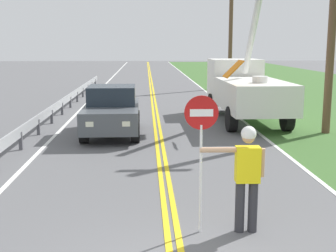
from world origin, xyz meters
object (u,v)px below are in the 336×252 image
Objects in this scene: flagger_worker at (247,172)px; utility_pole_mid at (231,30)px; utility_pole_near at (333,20)px; utility_bucket_truck at (244,86)px; oncoming_sedan_nearest at (112,111)px; stop_sign_paddle at (201,133)px.

utility_pole_mid reaches higher than flagger_worker.
utility_bucket_truck is at bearing 128.14° from utility_pole_near.
flagger_worker is at bearing -119.54° from utility_pole_near.
utility_bucket_truck is 6.06m from oncoming_sedan_nearest.
utility_pole_mid reaches higher than utility_bucket_truck.
oncoming_sedan_nearest is 8.24m from utility_pole_near.
utility_pole_near reaches higher than utility_bucket_truck.
oncoming_sedan_nearest is at bearing 179.50° from utility_pole_near.
utility_pole_near reaches higher than flagger_worker.
oncoming_sedan_nearest is (-2.08, 8.45, -0.88)m from stop_sign_paddle.
utility_bucket_truck is at bearing 74.29° from stop_sign_paddle.
flagger_worker is 0.78× the size of stop_sign_paddle.
stop_sign_paddle is at bearing -105.71° from utility_bucket_truck.
utility_bucket_truck is (3.20, 11.37, -0.28)m from stop_sign_paddle.
utility_bucket_truck is 4.56m from utility_pole_near.
utility_bucket_truck reaches higher than flagger_worker.
utility_pole_near is at bearing -88.69° from utility_pole_mid.
utility_bucket_truck reaches higher than stop_sign_paddle.
utility_pole_near is at bearing -51.86° from utility_bucket_truck.
utility_pole_near is at bearing -0.50° from oncoming_sedan_nearest.
oncoming_sedan_nearest is 0.55× the size of utility_pole_near.
stop_sign_paddle is 0.56× the size of oncoming_sedan_nearest.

